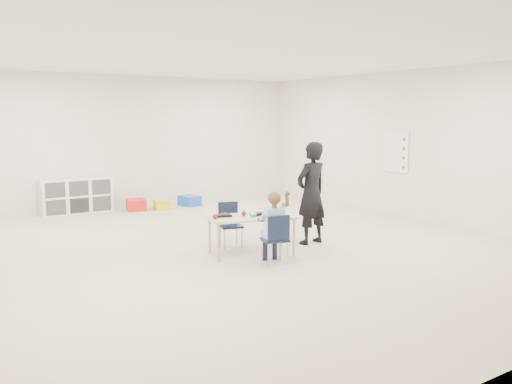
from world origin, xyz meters
TOP-DOWN VIEW (x-y plane):
  - room at (0.00, 0.00)m, footprint 9.00×9.02m
  - table at (-0.09, -0.46)m, footprint 1.32×0.89m
  - chair_near at (-0.08, -1.00)m, footprint 0.39×0.37m
  - chair_far at (-0.11, 0.08)m, footprint 0.39×0.37m
  - child at (-0.08, -1.00)m, footprint 0.54×0.54m
  - lunch_tray_near at (0.03, -0.45)m, footprint 0.25×0.21m
  - lunch_tray_far at (-0.45, -0.28)m, footprint 0.25×0.21m
  - milk_carton at (-0.13, -0.56)m, footprint 0.09×0.09m
  - bread_roll at (0.12, -0.64)m, footprint 0.09×0.09m
  - apple_near at (-0.18, -0.40)m, footprint 0.07×0.07m
  - apple_far at (-0.63, -0.38)m, footprint 0.07×0.07m
  - cubby_shelf at (-1.20, 4.28)m, footprint 1.40×0.40m
  - rules_poster at (3.98, 0.60)m, footprint 0.02×0.60m
  - adult at (1.04, -0.39)m, footprint 0.61×0.44m
  - bin_red at (-0.08, 3.95)m, footprint 0.45×0.53m
  - bin_yellow at (0.42, 3.75)m, footprint 0.39×0.46m
  - bin_blue at (1.12, 3.87)m, footprint 0.42×0.50m

SIDE VIEW (x-z plane):
  - bin_yellow at x=0.42m, z-range 0.00..0.20m
  - bin_blue at x=1.12m, z-range 0.00..0.22m
  - bin_red at x=-0.08m, z-range 0.00..0.23m
  - table at x=-0.09m, z-range 0.00..0.56m
  - chair_near at x=-0.08m, z-range 0.00..0.66m
  - chair_far at x=-0.11m, z-range 0.00..0.66m
  - cubby_shelf at x=-1.20m, z-range 0.00..0.70m
  - child at x=-0.08m, z-range 0.00..1.05m
  - lunch_tray_near at x=0.03m, z-range 0.55..0.58m
  - lunch_tray_far at x=-0.45m, z-range 0.55..0.58m
  - bread_roll at x=0.12m, z-range 0.55..0.62m
  - apple_near at x=-0.18m, z-range 0.55..0.63m
  - apple_far at x=-0.63m, z-range 0.55..0.63m
  - milk_carton at x=-0.13m, z-range 0.55..0.65m
  - adult at x=1.04m, z-range 0.00..1.56m
  - rules_poster at x=3.98m, z-range 0.85..1.65m
  - room at x=0.00m, z-range 0.00..2.80m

